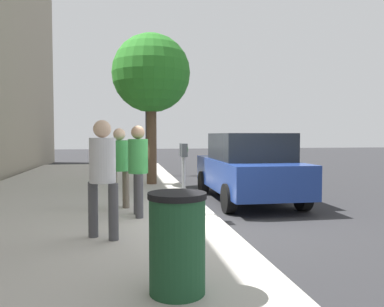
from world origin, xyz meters
The scene contains 10 objects.
ground_plane centered at (0.00, 0.00, 0.00)m, with size 80.00×80.00×0.00m, color #2B2B2D.
sidewalk_slab centered at (0.00, 3.00, 0.07)m, with size 28.00×6.00×0.15m, color #B7B2A8.
parking_meter centered at (0.32, 0.63, 1.17)m, with size 0.36×0.12×1.41m.
pedestrian_at_meter centered at (0.31, 1.52, 1.19)m, with size 0.53×0.38×1.76m.
pedestrian_bystander centered at (-1.23, 2.10, 1.22)m, with size 0.39×0.47×1.80m.
parking_officer centered at (1.05, 1.89, 1.16)m, with size 0.43×0.40×1.72m.
parked_sedan_near centered at (2.31, -1.35, 0.89)m, with size 4.41×1.99×1.77m.
street_tree centered at (5.15, 0.94, 3.65)m, with size 2.49×2.49×4.79m.
traffic_signal centered at (9.12, 0.77, 2.58)m, with size 0.24×0.44×3.60m.
trash_bin centered at (-3.40, 1.26, 0.66)m, with size 0.59×0.59×1.01m.
Camera 1 is at (-7.11, 1.76, 1.73)m, focal length 35.62 mm.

